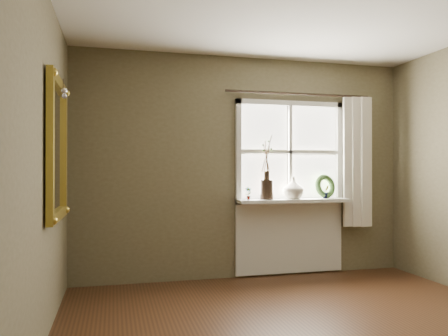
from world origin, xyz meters
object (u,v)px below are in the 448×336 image
(dark_jug, at_px, (267,190))
(wreath, at_px, (325,189))
(gilt_mirror, at_px, (57,149))
(cream_vase, at_px, (293,188))

(dark_jug, relative_size, wreath, 0.77)
(dark_jug, bearing_deg, gilt_mirror, -154.68)
(wreath, bearing_deg, cream_vase, 170.19)
(cream_vase, distance_m, wreath, 0.43)
(wreath, bearing_deg, gilt_mirror, -175.13)
(cream_vase, bearing_deg, dark_jug, 180.00)
(cream_vase, height_order, wreath, wreath)
(dark_jug, xyz_separation_m, cream_vase, (0.34, 0.00, 0.01))
(cream_vase, height_order, gilt_mirror, gilt_mirror)
(dark_jug, height_order, wreath, wreath)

